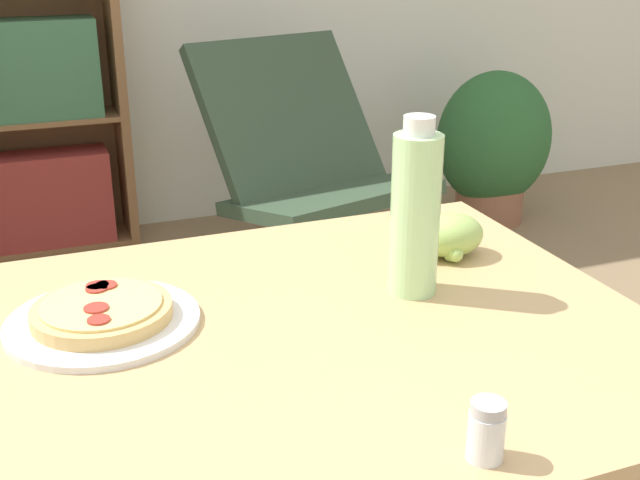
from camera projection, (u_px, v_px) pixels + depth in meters
name	position (u px, v px, depth m)	size (l,w,h in m)	color
dining_table	(162.00, 422.00, 1.06)	(1.37, 0.80, 0.76)	tan
pizza_on_plate	(102.00, 316.00, 1.10)	(0.27, 0.27, 0.04)	white
grape_bunch	(449.00, 236.00, 1.33)	(0.12, 0.11, 0.07)	#A8CC66
drink_bottle	(415.00, 212.00, 1.16)	(0.07, 0.07, 0.27)	#B7EAA3
salt_shaker	(486.00, 431.00, 0.82)	(0.04, 0.04, 0.07)	white
lounge_chair_far	(314.00, 207.00, 3.01)	(0.83, 0.91, 0.88)	slate
bookshelf	(10.00, 65.00, 3.10)	(0.84, 0.27, 1.63)	brown
potted_plant_floor	(493.00, 145.00, 3.60)	(0.53, 0.45, 0.69)	#8E5B42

